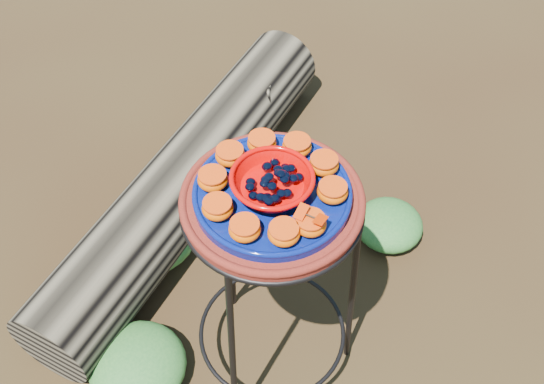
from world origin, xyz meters
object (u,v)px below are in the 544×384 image
cobalt_plate (272,195)px  red_bowl (272,184)px  driftwood_log (187,180)px  plant_stand (272,293)px  terracotta_saucer (272,203)px

cobalt_plate → red_bowl: bearing=0.0°
red_bowl → driftwood_log: (0.07, 0.64, -0.64)m
cobalt_plate → driftwood_log: bearing=83.6°
plant_stand → driftwood_log: plant_stand is taller
cobalt_plate → driftwood_log: cobalt_plate is taller
plant_stand → cobalt_plate: (0.00, 0.00, 0.39)m
plant_stand → red_bowl: 0.43m
red_bowl → driftwood_log: red_bowl is taller
plant_stand → red_bowl: (0.00, 0.00, 0.43)m
driftwood_log → plant_stand: bearing=-96.4°
terracotta_saucer → driftwood_log: (0.07, 0.64, -0.58)m
plant_stand → cobalt_plate: size_ratio=2.08×
plant_stand → terracotta_saucer: 0.37m
cobalt_plate → red_bowl: size_ratio=2.00×
driftwood_log → terracotta_saucer: bearing=-96.4°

